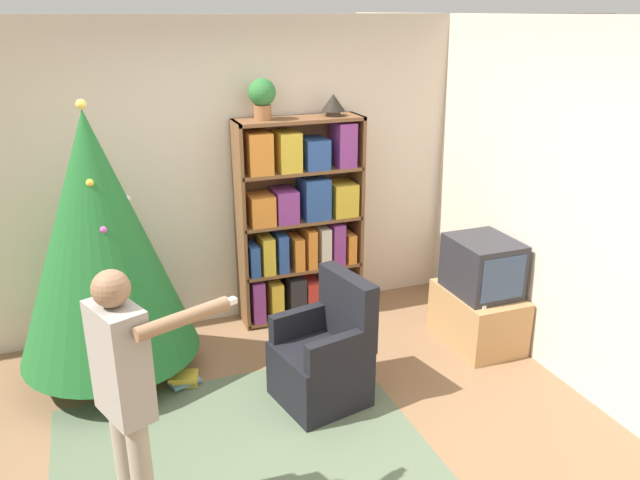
{
  "coord_description": "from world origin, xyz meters",
  "views": [
    {
      "loc": [
        -1.03,
        -3.11,
        2.62
      ],
      "look_at": [
        0.48,
        0.88,
        1.05
      ],
      "focal_mm": 35.0,
      "sensor_mm": 36.0,
      "label": 1
    }
  ],
  "objects_px": {
    "bookshelf": "(300,222)",
    "potted_plant": "(262,96)",
    "standing_person": "(126,390)",
    "christmas_tree": "(99,239)",
    "television": "(483,266)",
    "armchair": "(325,358)",
    "table_lamp": "(333,103)"
  },
  "relations": [
    {
      "from": "christmas_tree",
      "to": "table_lamp",
      "type": "relative_size",
      "value": 10.42
    },
    {
      "from": "television",
      "to": "standing_person",
      "type": "xyz_separation_m",
      "value": [
        -2.84,
        -1.13,
        0.22
      ]
    },
    {
      "from": "christmas_tree",
      "to": "standing_person",
      "type": "xyz_separation_m",
      "value": [
        0.03,
        -1.67,
        -0.21
      ]
    },
    {
      "from": "christmas_tree",
      "to": "armchair",
      "type": "xyz_separation_m",
      "value": [
        1.39,
        -0.84,
        -0.79
      ]
    },
    {
      "from": "bookshelf",
      "to": "christmas_tree",
      "type": "height_order",
      "value": "christmas_tree"
    },
    {
      "from": "bookshelf",
      "to": "table_lamp",
      "type": "bearing_deg",
      "value": 1.58
    },
    {
      "from": "standing_person",
      "to": "christmas_tree",
      "type": "bearing_deg",
      "value": 159.33
    },
    {
      "from": "table_lamp",
      "to": "bookshelf",
      "type": "bearing_deg",
      "value": -178.42
    },
    {
      "from": "television",
      "to": "armchair",
      "type": "bearing_deg",
      "value": -168.27
    },
    {
      "from": "christmas_tree",
      "to": "armchair",
      "type": "bearing_deg",
      "value": -31.15
    },
    {
      "from": "potted_plant",
      "to": "table_lamp",
      "type": "bearing_deg",
      "value": -0.0
    },
    {
      "from": "bookshelf",
      "to": "television",
      "type": "relative_size",
      "value": 3.21
    },
    {
      "from": "television",
      "to": "potted_plant",
      "type": "xyz_separation_m",
      "value": [
        -1.51,
        1.01,
        1.3
      ]
    },
    {
      "from": "television",
      "to": "standing_person",
      "type": "relative_size",
      "value": 0.36
    },
    {
      "from": "armchair",
      "to": "table_lamp",
      "type": "height_order",
      "value": "table_lamp"
    },
    {
      "from": "television",
      "to": "standing_person",
      "type": "bearing_deg",
      "value": -158.19
    },
    {
      "from": "christmas_tree",
      "to": "potted_plant",
      "type": "bearing_deg",
      "value": 19.38
    },
    {
      "from": "armchair",
      "to": "standing_person",
      "type": "bearing_deg",
      "value": -70.4
    },
    {
      "from": "christmas_tree",
      "to": "armchair",
      "type": "height_order",
      "value": "christmas_tree"
    },
    {
      "from": "standing_person",
      "to": "potted_plant",
      "type": "xyz_separation_m",
      "value": [
        1.32,
        2.14,
        1.08
      ]
    },
    {
      "from": "bookshelf",
      "to": "potted_plant",
      "type": "relative_size",
      "value": 5.45
    },
    {
      "from": "armchair",
      "to": "table_lamp",
      "type": "relative_size",
      "value": 4.6
    },
    {
      "from": "standing_person",
      "to": "table_lamp",
      "type": "xyz_separation_m",
      "value": [
        1.93,
        2.14,
        0.99
      ]
    },
    {
      "from": "table_lamp",
      "to": "christmas_tree",
      "type": "bearing_deg",
      "value": -166.37
    },
    {
      "from": "armchair",
      "to": "table_lamp",
      "type": "xyz_separation_m",
      "value": [
        0.58,
        1.32,
        1.57
      ]
    },
    {
      "from": "television",
      "to": "standing_person",
      "type": "height_order",
      "value": "standing_person"
    },
    {
      "from": "standing_person",
      "to": "potted_plant",
      "type": "bearing_deg",
      "value": 126.49
    },
    {
      "from": "standing_person",
      "to": "table_lamp",
      "type": "bearing_deg",
      "value": 116.11
    },
    {
      "from": "bookshelf",
      "to": "television",
      "type": "height_order",
      "value": "bookshelf"
    },
    {
      "from": "bookshelf",
      "to": "christmas_tree",
      "type": "distance_m",
      "value": 1.74
    },
    {
      "from": "television",
      "to": "christmas_tree",
      "type": "height_order",
      "value": "christmas_tree"
    },
    {
      "from": "christmas_tree",
      "to": "television",
      "type": "bearing_deg",
      "value": -10.48
    }
  ]
}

